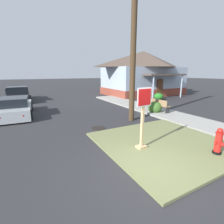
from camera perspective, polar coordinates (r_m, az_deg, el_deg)
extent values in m
plane|color=#2B2B2D|center=(5.05, 13.06, -19.99)|extent=(160.00, 160.00, 0.00)
cube|color=olive|center=(6.97, 17.40, -10.11)|extent=(4.78, 4.72, 0.08)
cube|color=#9E9B93|center=(12.25, 15.12, 0.29)|extent=(2.20, 16.95, 0.12)
cylinder|color=black|center=(6.76, 32.66, -11.75)|extent=(0.28, 0.28, 0.08)
cylinder|color=red|center=(6.63, 33.06, -8.88)|extent=(0.22, 0.22, 0.65)
cylinder|color=red|center=(6.52, 33.44, -6.11)|extent=(0.25, 0.25, 0.03)
sphere|color=red|center=(6.50, 33.53, -5.49)|extent=(0.19, 0.19, 0.19)
cube|color=red|center=(6.48, 33.61, -4.90)|extent=(0.04, 0.04, 0.04)
cylinder|color=red|center=(6.49, 32.45, -8.94)|extent=(0.08, 0.09, 0.09)
cylinder|color=red|center=(6.75, 33.72, -8.31)|extent=(0.08, 0.09, 0.09)
cylinder|color=red|center=(6.57, 34.27, -9.40)|extent=(0.12, 0.09, 0.12)
cube|color=tan|center=(5.88, 10.57, -2.57)|extent=(0.10, 0.10, 2.15)
cube|color=tan|center=(6.24, 10.16, -11.74)|extent=(0.38, 0.31, 0.08)
cube|color=white|center=(5.68, 11.27, 5.12)|extent=(0.65, 0.07, 0.66)
cube|color=red|center=(5.67, 11.37, 5.10)|extent=(0.56, 0.06, 0.56)
cylinder|color=black|center=(8.44, -4.70, -5.59)|extent=(0.70, 0.70, 0.02)
cube|color=#ADB2B7|center=(12.39, -30.49, 0.67)|extent=(2.07, 4.50, 0.64)
cube|color=black|center=(12.08, -30.89, 3.05)|extent=(1.67, 2.11, 0.56)
cylinder|color=black|center=(13.85, -33.47, 1.04)|extent=(0.26, 0.63, 0.62)
cylinder|color=black|center=(13.69, -26.41, 1.76)|extent=(0.26, 0.63, 0.62)
cylinder|color=black|center=(11.02, -26.61, -0.81)|extent=(0.26, 0.63, 0.62)
sphere|color=white|center=(14.54, -31.93, 2.38)|extent=(0.14, 0.14, 0.14)
sphere|color=red|center=(10.36, -34.50, -1.69)|extent=(0.12, 0.12, 0.12)
sphere|color=white|center=(14.44, -27.67, 2.83)|extent=(0.14, 0.14, 0.14)
sphere|color=red|center=(10.22, -28.52, -1.12)|extent=(0.12, 0.12, 0.12)
cube|color=black|center=(18.84, -29.98, 4.81)|extent=(2.17, 5.24, 0.68)
cube|color=black|center=(18.06, -30.16, 6.54)|extent=(1.77, 1.41, 0.68)
cube|color=black|center=(19.71, -27.55, 7.04)|extent=(0.19, 2.17, 0.44)
cube|color=black|center=(19.69, -32.93, 6.40)|extent=(0.19, 2.17, 0.44)
cube|color=black|center=(21.30, -30.34, 7.09)|extent=(1.76, 0.18, 0.44)
cylinder|color=black|center=(17.36, -26.79, 4.17)|extent=(0.29, 0.77, 0.76)
cylinder|color=black|center=(17.33, -32.80, 3.45)|extent=(0.29, 0.77, 0.76)
cylinder|color=black|center=(20.42, -27.50, 5.29)|extent=(0.29, 0.77, 0.76)
cylinder|color=black|center=(20.40, -32.62, 4.68)|extent=(0.29, 0.77, 0.76)
cube|color=#93704C|center=(12.02, 16.12, 2.42)|extent=(0.43, 1.70, 0.06)
cube|color=#93704C|center=(11.86, 15.58, 3.39)|extent=(0.08, 1.69, 0.38)
cube|color=#2D2D33|center=(11.55, 18.73, 0.61)|extent=(0.36, 0.07, 0.41)
cube|color=#2D2D33|center=(12.60, 13.59, 1.97)|extent=(0.36, 0.07, 0.41)
cylinder|color=#42301E|center=(9.62, 7.53, 24.34)|extent=(0.31, 0.31, 9.17)
cube|color=brown|center=(22.26, 10.47, 7.32)|extent=(9.42, 6.29, 0.90)
cube|color=#9EADC1|center=(22.15, 10.66, 11.71)|extent=(9.23, 6.17, 2.52)
pyramid|color=brown|center=(22.20, 10.93, 17.54)|extent=(9.89, 6.61, 2.00)
cube|color=brown|center=(19.29, 18.04, 12.26)|extent=(5.18, 1.40, 0.16)
cylinder|color=#9EADC1|center=(17.48, 14.17, 8.24)|extent=(0.16, 0.16, 2.56)
cylinder|color=#9EADC1|center=(20.57, 23.04, 8.31)|extent=(0.16, 0.16, 2.56)
cube|color=brown|center=(19.84, 16.30, 8.02)|extent=(0.90, 0.06, 2.00)
ellipsoid|color=#277424|center=(17.71, 15.92, 5.22)|extent=(0.97, 0.97, 0.73)
ellipsoid|color=#3C6527|center=(11.76, 14.74, 1.57)|extent=(0.95, 0.95, 0.84)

